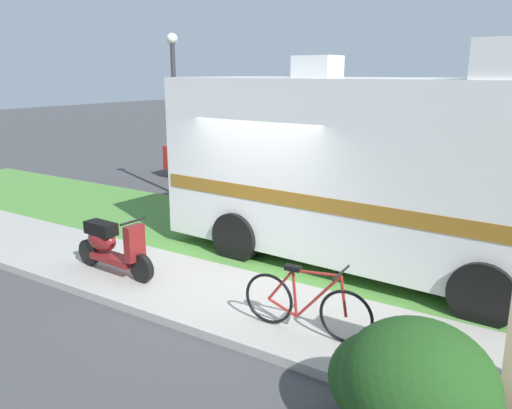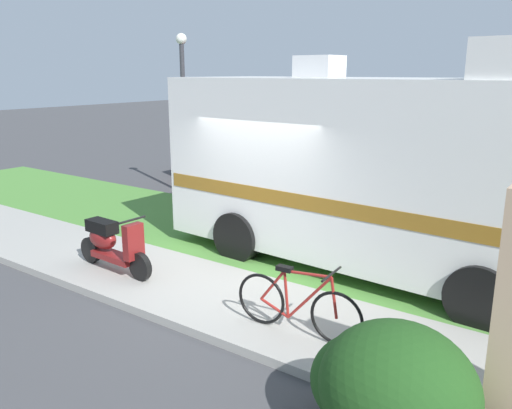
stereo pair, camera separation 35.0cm
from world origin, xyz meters
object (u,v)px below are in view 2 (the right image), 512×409
object	(u,v)px
scooter	(111,243)
bicycle	(297,305)
street_lamp_post	(183,99)
pickup_truck_far	(441,153)
motorhome_rv	(377,168)
pickup_truck_near	(284,153)

from	to	relation	value
scooter	bicycle	distance (m)	3.57
street_lamp_post	pickup_truck_far	bearing A→B (deg)	44.42
motorhome_rv	street_lamp_post	xyz separation A→B (m)	(-6.36, 2.25, 0.81)
scooter	street_lamp_post	bearing A→B (deg)	121.16
pickup_truck_near	pickup_truck_far	world-z (taller)	pickup_truck_far
bicycle	street_lamp_post	bearing A→B (deg)	142.18
motorhome_rv	pickup_truck_near	size ratio (longest dim) A/B	1.25
pickup_truck_near	street_lamp_post	bearing A→B (deg)	-120.95
motorhome_rv	pickup_truck_near	bearing A→B (deg)	135.31
scooter	pickup_truck_far	bearing A→B (deg)	77.72
street_lamp_post	bicycle	bearing A→B (deg)	-37.82
scooter	motorhome_rv	bearing A→B (deg)	40.27
street_lamp_post	pickup_truck_near	bearing A→B (deg)	59.05
bicycle	pickup_truck_far	world-z (taller)	pickup_truck_far
motorhome_rv	scooter	size ratio (longest dim) A/B	4.15
motorhome_rv	bicycle	bearing A→B (deg)	-84.94
motorhome_rv	pickup_truck_near	world-z (taller)	motorhome_rv
pickup_truck_near	street_lamp_post	size ratio (longest dim) A/B	1.35
bicycle	street_lamp_post	distance (m)	8.63
bicycle	motorhome_rv	bearing A→B (deg)	95.06
pickup_truck_near	pickup_truck_far	size ratio (longest dim) A/B	1.01
scooter	pickup_truck_far	world-z (taller)	pickup_truck_far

